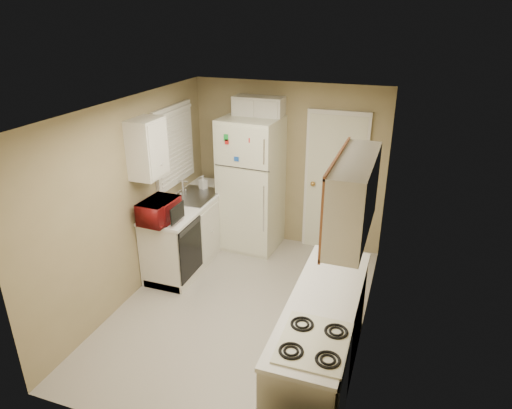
% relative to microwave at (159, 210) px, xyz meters
% --- Properties ---
extents(floor, '(3.80, 3.80, 0.00)m').
position_rel_microwave_xyz_m(floor, '(1.13, -0.16, -1.05)').
color(floor, beige).
rests_on(floor, ground).
extents(ceiling, '(3.80, 3.80, 0.00)m').
position_rel_microwave_xyz_m(ceiling, '(1.13, -0.16, 1.35)').
color(ceiling, white).
rests_on(ceiling, floor).
extents(wall_left, '(3.80, 3.80, 0.00)m').
position_rel_microwave_xyz_m(wall_left, '(-0.27, -0.16, 0.15)').
color(wall_left, '#9B8B64').
rests_on(wall_left, floor).
extents(wall_right, '(3.80, 3.80, 0.00)m').
position_rel_microwave_xyz_m(wall_right, '(2.53, -0.16, 0.15)').
color(wall_right, '#9B8B64').
rests_on(wall_right, floor).
extents(wall_back, '(2.80, 2.80, 0.00)m').
position_rel_microwave_xyz_m(wall_back, '(1.13, 1.74, 0.15)').
color(wall_back, '#9B8B64').
rests_on(wall_back, floor).
extents(wall_front, '(2.80, 2.80, 0.00)m').
position_rel_microwave_xyz_m(wall_front, '(1.13, -2.06, 0.15)').
color(wall_front, '#9B8B64').
rests_on(wall_front, floor).
extents(left_counter, '(0.60, 1.80, 0.90)m').
position_rel_microwave_xyz_m(left_counter, '(0.03, 0.74, -0.60)').
color(left_counter, silver).
rests_on(left_counter, floor).
extents(dishwasher, '(0.03, 0.58, 0.72)m').
position_rel_microwave_xyz_m(dishwasher, '(0.32, 0.14, -0.56)').
color(dishwasher, black).
rests_on(dishwasher, floor).
extents(sink, '(0.54, 0.74, 0.16)m').
position_rel_microwave_xyz_m(sink, '(0.03, 0.89, -0.19)').
color(sink, gray).
rests_on(sink, left_counter).
extents(microwave, '(0.52, 0.31, 0.34)m').
position_rel_microwave_xyz_m(microwave, '(0.00, 0.00, 0.00)').
color(microwave, maroon).
rests_on(microwave, left_counter).
extents(soap_bottle, '(0.12, 0.12, 0.21)m').
position_rel_microwave_xyz_m(soap_bottle, '(0.02, 1.18, -0.05)').
color(soap_bottle, white).
rests_on(soap_bottle, left_counter).
extents(window_blinds, '(0.10, 0.98, 1.08)m').
position_rel_microwave_xyz_m(window_blinds, '(-0.23, 0.89, 0.55)').
color(window_blinds, silver).
rests_on(window_blinds, wall_left).
extents(upper_cabinet_left, '(0.30, 0.45, 0.70)m').
position_rel_microwave_xyz_m(upper_cabinet_left, '(-0.12, 0.06, 0.75)').
color(upper_cabinet_left, silver).
rests_on(upper_cabinet_left, wall_left).
extents(refrigerator, '(0.85, 0.83, 1.94)m').
position_rel_microwave_xyz_m(refrigerator, '(0.68, 1.43, -0.08)').
color(refrigerator, silver).
rests_on(refrigerator, floor).
extents(cabinet_over_fridge, '(0.70, 0.30, 0.40)m').
position_rel_microwave_xyz_m(cabinet_over_fridge, '(0.73, 1.59, 0.95)').
color(cabinet_over_fridge, silver).
rests_on(cabinet_over_fridge, wall_back).
extents(interior_door, '(0.86, 0.06, 2.08)m').
position_rel_microwave_xyz_m(interior_door, '(1.83, 1.70, -0.03)').
color(interior_door, silver).
rests_on(interior_door, floor).
extents(right_counter, '(0.60, 2.00, 0.90)m').
position_rel_microwave_xyz_m(right_counter, '(2.23, -0.96, -0.60)').
color(right_counter, silver).
rests_on(right_counter, floor).
extents(stove, '(0.53, 0.66, 0.79)m').
position_rel_microwave_xyz_m(stove, '(2.28, -1.55, -0.65)').
color(stove, silver).
rests_on(stove, floor).
extents(upper_cabinet_right, '(0.30, 1.20, 0.70)m').
position_rel_microwave_xyz_m(upper_cabinet_right, '(2.38, -0.66, 0.75)').
color(upper_cabinet_right, silver).
rests_on(upper_cabinet_right, wall_right).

